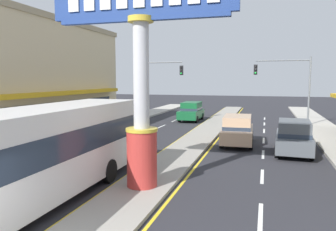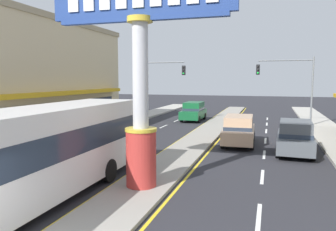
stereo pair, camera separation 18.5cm
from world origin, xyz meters
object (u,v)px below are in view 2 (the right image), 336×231
at_px(suv_near_left_lane, 194,111).
at_px(suv_far_left_oncoming, 239,130).
at_px(storefront_left, 14,75).
at_px(traffic_light_left_side, 157,79).
at_px(suv_mid_left_lane, 295,137).
at_px(district_sign, 140,78).
at_px(traffic_light_right_side, 291,79).
at_px(bus_far_right_lane, 36,150).
at_px(sedan_kerb_right, 73,139).

relative_size(suv_near_left_lane, suv_far_left_oncoming, 0.99).
distance_m(storefront_left, traffic_light_left_side, 13.05).
relative_size(storefront_left, suv_mid_left_lane, 4.31).
relative_size(district_sign, suv_mid_left_lane, 1.67).
bearing_deg(traffic_light_right_side, traffic_light_left_side, 178.87).
xyz_separation_m(traffic_light_left_side, traffic_light_right_side, (12.74, -0.25, 0.00)).
relative_size(district_sign, storefront_left, 0.39).
bearing_deg(traffic_light_left_side, storefront_left, -133.82).
height_order(district_sign, suv_mid_left_lane, district_sign).
xyz_separation_m(storefront_left, suv_near_left_lane, (12.62, 10.58, -3.55)).
relative_size(traffic_light_left_side, bus_far_right_lane, 0.55).
bearing_deg(suv_far_left_oncoming, sedan_kerb_right, -149.41).
xyz_separation_m(suv_far_left_oncoming, sedan_kerb_right, (-8.87, -5.24, -0.20)).
distance_m(traffic_light_right_side, suv_near_left_lane, 9.82).
height_order(district_sign, suv_far_left_oncoming, district_sign).
bearing_deg(district_sign, sedan_kerb_right, 142.76).
relative_size(suv_far_left_oncoming, sedan_kerb_right, 1.07).
bearing_deg(traffic_light_right_side, suv_near_left_lane, 171.18).
bearing_deg(suv_near_left_lane, suv_mid_left_lane, -55.61).
bearing_deg(suv_mid_left_lane, traffic_light_left_side, 136.58).
bearing_deg(district_sign, traffic_light_right_side, 72.09).
height_order(district_sign, traffic_light_left_side, district_sign).
bearing_deg(sedan_kerb_right, district_sign, -37.24).
relative_size(suv_near_left_lane, sedan_kerb_right, 1.06).
distance_m(district_sign, storefront_left, 18.67).
height_order(traffic_light_left_side, suv_mid_left_lane, traffic_light_left_side).
bearing_deg(traffic_light_right_side, storefront_left, -157.18).
xyz_separation_m(bus_far_right_lane, suv_mid_left_lane, (8.86, 10.66, -0.88)).
relative_size(district_sign, traffic_light_right_side, 1.26).
distance_m(district_sign, traffic_light_right_side, 20.71).
relative_size(bus_far_right_lane, suv_mid_left_lane, 2.39).
distance_m(district_sign, suv_near_left_lane, 21.56).
distance_m(storefront_left, suv_far_left_oncoming, 18.54).
xyz_separation_m(traffic_light_left_side, suv_mid_left_lane, (12.45, -11.78, -3.26)).
bearing_deg(traffic_light_left_side, suv_far_left_oncoming, -47.77).
xyz_separation_m(traffic_light_right_side, suv_far_left_oncoming, (-3.58, -9.83, -3.26)).
distance_m(traffic_light_right_side, suv_far_left_oncoming, 10.96).
relative_size(traffic_light_left_side, suv_far_left_oncoming, 1.33).
height_order(traffic_light_right_side, suv_near_left_lane, traffic_light_right_side).
height_order(bus_far_right_lane, sedan_kerb_right, bus_far_right_lane).
bearing_deg(sedan_kerb_right, storefront_left, 147.56).
height_order(storefront_left, bus_far_right_lane, storefront_left).
height_order(suv_near_left_lane, sedan_kerb_right, suv_near_left_lane).
xyz_separation_m(suv_near_left_lane, suv_mid_left_lane, (8.86, -12.95, 0.00)).
height_order(bus_far_right_lane, suv_mid_left_lane, bus_far_right_lane).
xyz_separation_m(bus_far_right_lane, suv_far_left_oncoming, (5.57, 12.36, -0.88)).
bearing_deg(storefront_left, district_sign, -34.40).
xyz_separation_m(traffic_light_right_side, suv_mid_left_lane, (-0.29, -11.53, -3.26)).
xyz_separation_m(traffic_light_left_side, bus_far_right_lane, (3.59, -22.44, -2.38)).
distance_m(traffic_light_left_side, sedan_kerb_right, 15.72).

